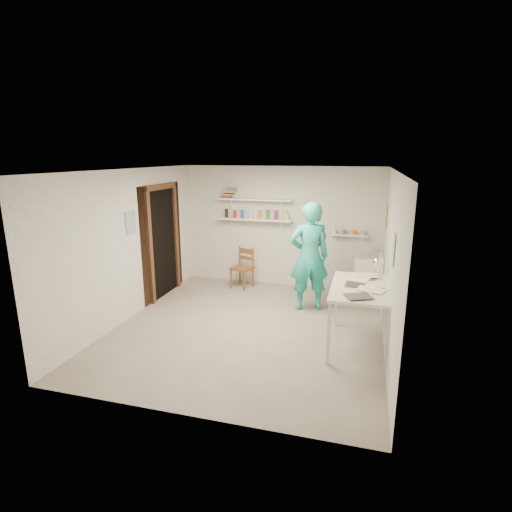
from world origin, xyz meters
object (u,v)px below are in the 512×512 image
(wall_clock, at_px, (316,237))
(desk_lamp, at_px, (378,262))
(wooden_chair, at_px, (242,268))
(belfast_sink, at_px, (369,264))
(work_table, at_px, (359,317))
(man, at_px, (309,257))

(wall_clock, relative_size, desk_lamp, 2.03)
(desk_lamp, bearing_deg, wooden_chair, 149.99)
(wall_clock, height_order, desk_lamp, wall_clock)
(belfast_sink, relative_size, wall_clock, 1.79)
(wall_clock, bearing_deg, work_table, -81.34)
(belfast_sink, distance_m, work_table, 1.91)
(man, relative_size, wooden_chair, 2.27)
(man, bearing_deg, wooden_chair, -48.69)
(belfast_sink, xyz_separation_m, desk_lamp, (0.11, -1.36, 0.40))
(wall_clock, xyz_separation_m, work_table, (0.80, -1.43, -0.80))
(wooden_chair, height_order, desk_lamp, desk_lamp)
(wall_clock, xyz_separation_m, wooden_chair, (-1.52, 0.56, -0.83))
(belfast_sink, distance_m, wooden_chair, 2.45)
(man, relative_size, desk_lamp, 11.31)
(work_table, bearing_deg, wall_clock, 119.27)
(wooden_chair, bearing_deg, man, -10.01)
(work_table, bearing_deg, man, 125.67)
(belfast_sink, bearing_deg, work_table, -93.33)
(wooden_chair, bearing_deg, desk_lamp, -11.95)
(wall_clock, height_order, work_table, wall_clock)
(belfast_sink, relative_size, man, 0.32)
(wooden_chair, xyz_separation_m, desk_lamp, (2.54, -1.47, 0.69))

